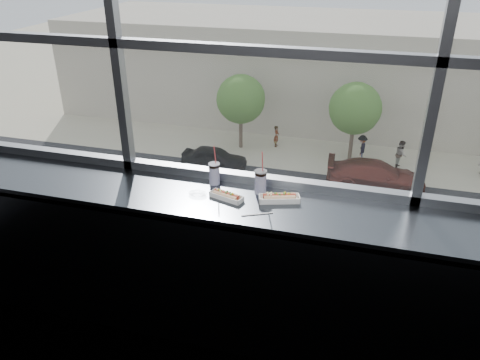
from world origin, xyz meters
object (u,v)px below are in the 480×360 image
(hotdog_tray_right, at_px, (279,198))
(car_near_a, at_px, (47,197))
(pedestrian_b, at_px, (362,146))
(soda_cup_right, at_px, (261,181))
(car_far_b, at_px, (376,171))
(pedestrian_a, at_px, (277,134))
(pedestrian_c, at_px, (401,152))
(tree_left, at_px, (241,99))
(hotdog_tray_left, at_px, (226,196))
(car_far_a, at_px, (214,155))
(wrapper, at_px, (198,193))
(soda_cup_left, at_px, (214,172))
(loose_straw, at_px, (257,214))
(car_near_c, at_px, (358,242))
(car_near_d, at_px, (449,258))
(tree_center, at_px, (355,109))
(car_near_b, at_px, (184,219))

(hotdog_tray_right, relative_size, car_near_a, 0.04)
(pedestrian_b, bearing_deg, soda_cup_right, -1.38)
(car_far_b, relative_size, pedestrian_a, 3.57)
(hotdog_tray_right, distance_m, pedestrian_c, 29.99)
(pedestrian_b, relative_size, tree_left, 0.40)
(hotdog_tray_left, height_order, tree_left, hotdog_tray_left)
(hotdog_tray_left, xyz_separation_m, tree_left, (-7.77, 28.27, -8.42))
(hotdog_tray_right, bearing_deg, car_far_a, 92.49)
(wrapper, height_order, car_near_a, wrapper)
(soda_cup_left, height_order, pedestrian_a, soda_cup_left)
(pedestrian_c, height_order, pedestrian_a, pedestrian_c)
(hotdog_tray_left, relative_size, car_near_a, 0.04)
(loose_straw, relative_size, tree_left, 0.04)
(tree_left, bearing_deg, hotdog_tray_right, -73.98)
(soda_cup_left, bearing_deg, pedestrian_b, 87.94)
(car_far_b, xyz_separation_m, car_near_c, (-0.66, -8.00, -0.02))
(hotdog_tray_left, relative_size, soda_cup_right, 0.78)
(loose_straw, height_order, car_far_b, loose_straw)
(car_near_d, bearing_deg, car_near_c, 87.10)
(hotdog_tray_right, xyz_separation_m, car_near_c, (0.90, 16.21, -10.95))
(hotdog_tray_right, distance_m, car_near_c, 19.58)
(car_far_b, bearing_deg, wrapper, 172.09)
(car_far_a, relative_size, pedestrian_c, 2.58)
(hotdog_tray_left, height_order, soda_cup_left, soda_cup_left)
(car_near_a, bearing_deg, soda_cup_right, -131.32)
(soda_cup_right, relative_size, car_near_c, 0.05)
(car_near_c, height_order, tree_center, tree_center)
(hotdog_tray_right, relative_size, tree_left, 0.05)
(car_near_c, bearing_deg, car_far_a, 56.84)
(car_near_d, bearing_deg, car_near_a, 87.10)
(pedestrian_c, bearing_deg, wrapper, 172.55)
(pedestrian_b, height_order, pedestrian_c, pedestrian_c)
(hotdog_tray_left, bearing_deg, wrapper, -161.74)
(soda_cup_left, xyz_separation_m, pedestrian_c, (3.58, 27.62, -11.00))
(pedestrian_c, bearing_deg, soda_cup_left, 172.61)
(soda_cup_right, distance_m, car_near_d, 20.22)
(car_near_d, xyz_separation_m, pedestrian_c, (-1.75, 11.53, 0.11))
(soda_cup_right, distance_m, car_near_a, 25.09)
(car_near_d, xyz_separation_m, car_near_b, (-12.62, 0.00, -0.07))
(car_far_a, xyz_separation_m, car_far_b, (10.37, 0.00, 0.15))
(car_far_a, distance_m, car_far_b, 10.37)
(wrapper, height_order, pedestrian_b, wrapper)
(loose_straw, height_order, pedestrian_b, loose_straw)
(soda_cup_left, bearing_deg, hotdog_tray_right, -14.55)
(wrapper, bearing_deg, pedestrian_b, 87.84)
(hotdog_tray_right, relative_size, car_near_d, 0.04)
(car_far_b, bearing_deg, pedestrian_a, 52.80)
(car_near_b, relative_size, tree_center, 1.03)
(car_far_a, xyz_separation_m, pedestrian_c, (11.92, 3.53, 0.14))
(car_near_d, xyz_separation_m, car_near_c, (-3.96, 0.00, 0.11))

